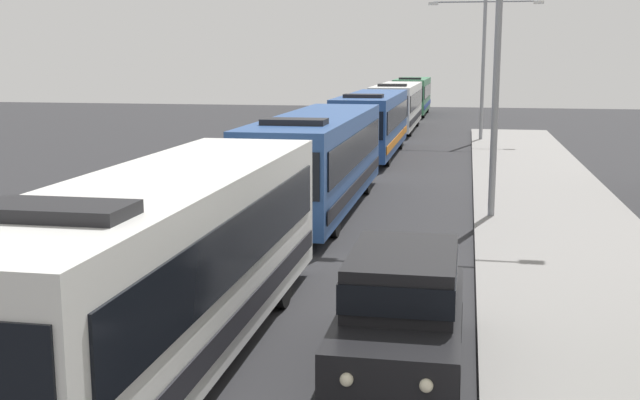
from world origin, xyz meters
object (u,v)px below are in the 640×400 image
(bus_lead, at_px, (167,260))
(streetlamp_mid, at_px, (498,40))
(bus_fourth_in_line, at_px, (397,105))
(bus_middle, at_px, (372,122))
(bus_second_in_line, at_px, (319,158))
(streetlamp_far, at_px, (484,53))
(bus_rear, at_px, (412,95))
(white_suv, at_px, (402,306))

(bus_lead, xyz_separation_m, streetlamp_mid, (5.40, 12.33, 3.64))
(bus_fourth_in_line, bearing_deg, bus_middle, -90.00)
(bus_lead, height_order, bus_second_in_line, same)
(bus_lead, distance_m, streetlamp_far, 35.54)
(bus_second_in_line, height_order, streetlamp_far, streetlamp_far)
(bus_second_in_line, bearing_deg, streetlamp_mid, -6.17)
(bus_rear, height_order, streetlamp_far, streetlamp_far)
(bus_second_in_line, distance_m, streetlamp_mid, 6.54)
(white_suv, height_order, streetlamp_mid, streetlamp_mid)
(bus_lead, bearing_deg, bus_second_in_line, 90.00)
(bus_fourth_in_line, bearing_deg, white_suv, -84.81)
(bus_fourth_in_line, distance_m, streetlamp_mid, 29.45)
(bus_lead, distance_m, streetlamp_mid, 13.95)
(bus_middle, relative_size, streetlamp_far, 1.46)
(bus_second_in_line, distance_m, bus_fourth_in_line, 28.14)
(streetlamp_far, bearing_deg, bus_second_in_line, -103.76)
(streetlamp_far, bearing_deg, bus_rear, 104.74)
(bus_second_in_line, bearing_deg, bus_fourth_in_line, 90.00)
(streetlamp_far, bearing_deg, bus_lead, -98.78)
(bus_lead, distance_m, bus_second_in_line, 12.91)
(bus_second_in_line, bearing_deg, bus_lead, -90.00)
(bus_middle, relative_size, bus_fourth_in_line, 0.94)
(bus_fourth_in_line, xyz_separation_m, streetlamp_far, (5.40, -6.09, 3.39))
(bus_second_in_line, height_order, streetlamp_mid, streetlamp_mid)
(bus_rear, bearing_deg, bus_lead, -90.00)
(streetlamp_mid, bearing_deg, white_suv, -98.08)
(bus_lead, height_order, bus_rear, same)
(bus_lead, height_order, streetlamp_far, streetlamp_far)
(white_suv, relative_size, streetlamp_mid, 0.56)
(bus_rear, relative_size, white_suv, 2.25)
(bus_lead, distance_m, bus_rear, 55.47)
(streetlamp_mid, bearing_deg, bus_lead, -113.64)
(bus_middle, bearing_deg, bus_second_in_line, -90.00)
(bus_lead, bearing_deg, bus_fourth_in_line, 90.00)
(bus_middle, distance_m, white_suv, 27.08)
(bus_lead, bearing_deg, bus_rear, 90.00)
(bus_fourth_in_line, relative_size, streetlamp_mid, 1.44)
(streetlamp_far, bearing_deg, streetlamp_mid, -90.00)
(bus_fourth_in_line, xyz_separation_m, white_suv, (3.70, -40.70, -0.66))
(bus_second_in_line, distance_m, streetlamp_far, 22.95)
(white_suv, relative_size, streetlamp_far, 0.60)
(bus_lead, height_order, streetlamp_mid, streetlamp_mid)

